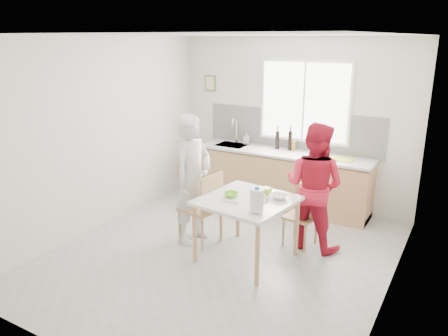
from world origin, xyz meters
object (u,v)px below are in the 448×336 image
object	(u,v)px
dining_table	(247,205)
person_red	(314,186)
chair_left	(204,206)
milk_jug	(257,200)
person_white	(193,180)
wine_bottle_a	(290,140)
bowl_green	(231,195)
wine_bottle_b	(277,140)
chair_far	(303,212)
bowl_white	(279,196)

from	to	relation	value
dining_table	person_red	bearing A→B (deg)	52.66
chair_left	milk_jug	size ratio (longest dim) A/B	3.53
milk_jug	person_white	bearing A→B (deg)	166.78
person_white	milk_jug	size ratio (longest dim) A/B	6.19
chair_left	wine_bottle_a	world-z (taller)	wine_bottle_a
bowl_green	wine_bottle_b	world-z (taller)	wine_bottle_b
milk_jug	wine_bottle_a	world-z (taller)	wine_bottle_a
bowl_green	wine_bottle_a	xyz separation A→B (m)	(-0.08, 2.07, 0.26)
chair_far	bowl_white	distance (m)	0.68
person_red	wine_bottle_b	size ratio (longest dim) A/B	5.56
person_white	bowl_green	size ratio (longest dim) A/B	9.96
person_red	bowl_white	size ratio (longest dim) A/B	7.77
wine_bottle_b	milk_jug	bearing A→B (deg)	-71.63
person_red	chair_far	bearing A→B (deg)	5.08
wine_bottle_a	wine_bottle_b	world-z (taller)	wine_bottle_a
chair_left	person_red	world-z (taller)	person_red
chair_left	milk_jug	world-z (taller)	milk_jug
bowl_white	milk_jug	world-z (taller)	milk_jug
person_red	person_white	bearing A→B (deg)	31.45
person_white	bowl_green	distance (m)	0.67
chair_far	person_white	size ratio (longest dim) A/B	0.46
bowl_green	dining_table	bearing A→B (deg)	6.95
bowl_white	wine_bottle_a	distance (m)	1.95
dining_table	person_red	size ratio (longest dim) A/B	0.69
chair_far	bowl_green	bearing A→B (deg)	-122.57
chair_far	person_white	xyz separation A→B (m)	(-1.31, -0.66, 0.43)
wine_bottle_b	person_white	bearing A→B (deg)	-100.90
milk_jug	chair_far	bearing A→B (deg)	88.65
dining_table	bowl_green	world-z (taller)	bowl_green
bowl_green	wine_bottle_a	bearing A→B (deg)	92.08
person_white	milk_jug	world-z (taller)	person_white
chair_far	person_white	bearing A→B (deg)	-146.27
chair_left	milk_jug	distance (m)	1.11
milk_jug	wine_bottle_b	bearing A→B (deg)	115.46
dining_table	wine_bottle_b	world-z (taller)	wine_bottle_b
person_white	person_red	world-z (taller)	person_white
person_red	wine_bottle_b	world-z (taller)	person_red
person_red	wine_bottle_b	distance (m)	1.67
person_white	dining_table	bearing A→B (deg)	-90.00
chair_left	person_white	bearing A→B (deg)	-90.00
chair_left	person_red	distance (m)	1.45
wine_bottle_a	wine_bottle_b	size ratio (longest dim) A/B	1.07
wine_bottle_a	milk_jug	bearing A→B (deg)	-76.52
chair_left	person_red	bearing A→B (deg)	125.47
dining_table	bowl_white	xyz separation A→B (m)	(0.33, 0.21, 0.11)
bowl_white	chair_left	bearing A→B (deg)	-172.70
dining_table	milk_jug	size ratio (longest dim) A/B	4.10
person_white	person_red	size ratio (longest dim) A/B	1.05
chair_far	person_red	size ratio (longest dim) A/B	0.48
chair_far	milk_jug	bearing A→B (deg)	-91.35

